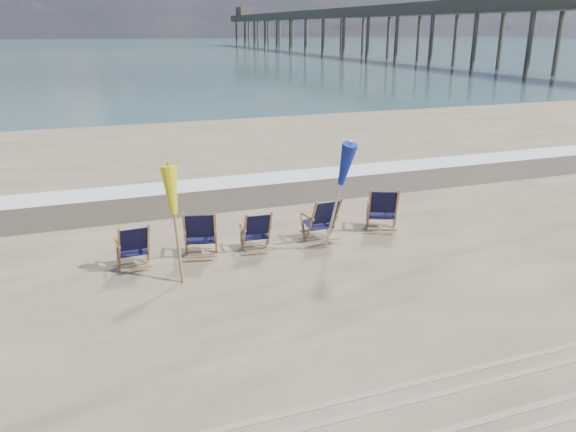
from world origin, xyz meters
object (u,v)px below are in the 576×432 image
object	(u,v)px
beach_chair_0	(149,245)
beach_chair_4	(396,210)
beach_chair_1	(215,234)
umbrella_blue	(337,165)
umbrella_yellow	(174,197)
fishing_pier	(360,26)
beach_chair_2	(270,230)
beach_chair_3	(336,218)

from	to	relation	value
beach_chair_0	beach_chair_4	distance (m)	5.38
beach_chair_1	umbrella_blue	xyz separation A→B (m)	(2.33, -0.54, 1.31)
umbrella_yellow	fishing_pier	size ratio (longest dim) A/B	0.01
beach_chair_0	beach_chair_2	xyz separation A→B (m)	(2.40, 0.02, -0.02)
beach_chair_4	fishing_pier	world-z (taller)	fishing_pier
beach_chair_4	umbrella_yellow	bearing A→B (deg)	33.62
beach_chair_0	umbrella_yellow	size ratio (longest dim) A/B	0.46
beach_chair_4	umbrella_yellow	xyz separation A→B (m)	(-4.94, -0.81, 1.03)
beach_chair_3	fishing_pier	bearing A→B (deg)	-121.78
beach_chair_0	fishing_pier	xyz separation A→B (m)	(40.61, 71.31, 4.17)
beach_chair_1	beach_chair_4	distance (m)	4.09
beach_chair_3	fishing_pier	distance (m)	80.23
beach_chair_3	umbrella_yellow	xyz separation A→B (m)	(-3.47, -0.79, 1.05)
beach_chair_2	fishing_pier	world-z (taller)	fishing_pier
beach_chair_4	umbrella_yellow	world-z (taller)	umbrella_yellow
beach_chair_4	beach_chair_1	bearing A→B (deg)	25.45
beach_chair_3	beach_chair_2	bearing A→B (deg)	-1.71
beach_chair_0	umbrella_blue	xyz separation A→B (m)	(3.62, -0.50, 1.35)
beach_chair_3	beach_chair_4	xyz separation A→B (m)	(1.47, 0.02, 0.02)
beach_chair_3	umbrella_yellow	distance (m)	3.71
beach_chair_0	beach_chair_4	size ratio (longest dim) A/B	0.89
beach_chair_2	beach_chair_3	world-z (taller)	beach_chair_3
beach_chair_4	fishing_pier	distance (m)	79.55
beach_chair_2	beach_chair_0	bearing A→B (deg)	4.46
beach_chair_0	umbrella_blue	bearing A→B (deg)	168.39
umbrella_yellow	beach_chair_2	bearing A→B (deg)	20.07
beach_chair_4	fishing_pier	size ratio (longest dim) A/B	0.01
beach_chair_0	beach_chair_1	world-z (taller)	beach_chair_1
beach_chair_3	beach_chair_0	bearing A→B (deg)	-3.12
fishing_pier	beach_chair_1	bearing A→B (deg)	-118.88
beach_chair_1	fishing_pier	xyz separation A→B (m)	(39.32, 71.28, 4.13)
beach_chair_3	umbrella_blue	xyz separation A→B (m)	(-0.29, -0.60, 1.32)
beach_chair_4	beach_chair_0	bearing A→B (deg)	25.51
beach_chair_1	umbrella_blue	bearing A→B (deg)	-179.83
beach_chair_0	beach_chair_3	bearing A→B (deg)	177.72
beach_chair_1	umbrella_yellow	bearing A→B (deg)	53.56
beach_chair_0	fishing_pier	distance (m)	82.17
beach_chair_4	beach_chair_2	bearing A→B (deg)	26.05
fishing_pier	beach_chair_2	bearing A→B (deg)	-118.19
beach_chair_2	beach_chair_3	distance (m)	1.51
beach_chair_2	beach_chair_3	size ratio (longest dim) A/B	0.89
umbrella_yellow	umbrella_blue	bearing A→B (deg)	3.47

